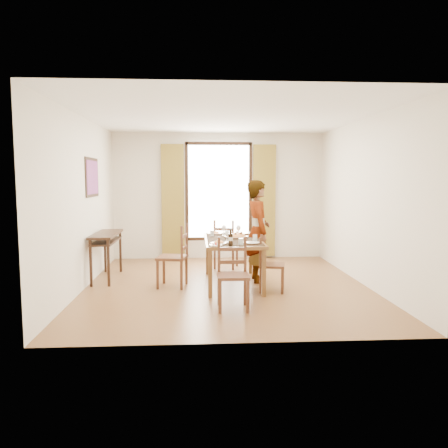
{
  "coord_description": "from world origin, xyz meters",
  "views": [
    {
      "loc": [
        -0.47,
        -6.93,
        1.74
      ],
      "look_at": [
        -0.03,
        0.05,
        1.0
      ],
      "focal_mm": 35.0,
      "sensor_mm": 36.0,
      "label": 1
    }
  ],
  "objects": [
    {
      "name": "dining_table",
      "position": [
        0.11,
        0.09,
        0.69
      ],
      "size": [
        0.91,
        1.7,
        0.76
      ],
      "color": "brown",
      "rests_on": "ground"
    },
    {
      "name": "plate_sw",
      "position": [
        -0.14,
        -0.48,
        0.78
      ],
      "size": [
        0.27,
        0.27,
        0.05
      ],
      "primitive_type": null,
      "color": "silver",
      "rests_on": "dining_table"
    },
    {
      "name": "plate_nw",
      "position": [
        -0.16,
        0.67,
        0.78
      ],
      "size": [
        0.27,
        0.27,
        0.05
      ],
      "primitive_type": null,
      "color": "silver",
      "rests_on": "dining_table"
    },
    {
      "name": "tumbler_c",
      "position": [
        0.17,
        -0.61,
        0.81
      ],
      "size": [
        0.07,
        0.07,
        0.1
      ],
      "primitive_type": "cylinder",
      "color": "silver",
      "rests_on": "dining_table"
    },
    {
      "name": "chair_south",
      "position": [
        0.0,
        -1.25,
        0.44
      ],
      "size": [
        0.42,
        0.42,
        0.95
      ],
      "rotation": [
        0.0,
        0.0,
        -0.01
      ],
      "color": "#53301B",
      "rests_on": "ground"
    },
    {
      "name": "ground",
      "position": [
        0.0,
        0.0,
        0.0
      ],
      "size": [
        5.0,
        5.0,
        0.0
      ],
      "primitive_type": "plane",
      "color": "#4F2A18",
      "rests_on": "ground"
    },
    {
      "name": "wine_glass_a",
      "position": [
        -0.01,
        -0.28,
        0.85
      ],
      "size": [
        0.08,
        0.08,
        0.18
      ],
      "primitive_type": null,
      "color": "white",
      "rests_on": "dining_table"
    },
    {
      "name": "chair_east",
      "position": [
        0.65,
        -0.39,
        0.4
      ],
      "size": [
        0.45,
        0.45,
        0.86
      ],
      "rotation": [
        0.0,
        0.0,
        1.36
      ],
      "color": "#53301B",
      "rests_on": "ground"
    },
    {
      "name": "room_shell",
      "position": [
        -0.0,
        0.13,
        1.54
      ],
      "size": [
        4.6,
        5.1,
        2.74
      ],
      "color": "beige",
      "rests_on": "ground"
    },
    {
      "name": "chair_west",
      "position": [
        -0.83,
        -0.03,
        0.47
      ],
      "size": [
        0.52,
        0.52,
        1.0
      ],
      "rotation": [
        0.0,
        0.0,
        -1.76
      ],
      "color": "#53301B",
      "rests_on": "ground"
    },
    {
      "name": "chair_north",
      "position": [
        0.08,
        1.38,
        0.44
      ],
      "size": [
        0.52,
        0.52,
        0.94
      ],
      "rotation": [
        0.0,
        0.0,
        2.84
      ],
      "color": "#53301B",
      "rests_on": "ground"
    },
    {
      "name": "plate_ne",
      "position": [
        0.41,
        0.67,
        0.78
      ],
      "size": [
        0.27,
        0.27,
        0.05
      ],
      "primitive_type": null,
      "color": "silver",
      "rests_on": "dining_table"
    },
    {
      "name": "wine_glass_c",
      "position": [
        -0.01,
        0.45,
        0.85
      ],
      "size": [
        0.08,
        0.08,
        0.18
      ],
      "primitive_type": null,
      "color": "white",
      "rests_on": "dining_table"
    },
    {
      "name": "plate_se",
      "position": [
        0.36,
        -0.47,
        0.78
      ],
      "size": [
        0.27,
        0.27,
        0.05
      ],
      "primitive_type": null,
      "color": "silver",
      "rests_on": "dining_table"
    },
    {
      "name": "man",
      "position": [
        0.55,
        0.3,
        0.85
      ],
      "size": [
        0.66,
        0.47,
        1.7
      ],
      "primitive_type": "imported",
      "rotation": [
        0.0,
        0.0,
        1.62
      ],
      "color": "gray",
      "rests_on": "ground"
    },
    {
      "name": "tumbler_b",
      "position": [
        -0.22,
        0.41,
        0.81
      ],
      "size": [
        0.07,
        0.07,
        0.1
      ],
      "primitive_type": "cylinder",
      "color": "silver",
      "rests_on": "dining_table"
    },
    {
      "name": "wine_bottle",
      "position": [
        0.02,
        -0.66,
        0.88
      ],
      "size": [
        0.07,
        0.07,
        0.25
      ],
      "primitive_type": null,
      "color": "black",
      "rests_on": "dining_table"
    },
    {
      "name": "tumbler_a",
      "position": [
        0.44,
        -0.21,
        0.81
      ],
      "size": [
        0.07,
        0.07,
        0.1
      ],
      "primitive_type": "cylinder",
      "color": "silver",
      "rests_on": "dining_table"
    },
    {
      "name": "pasta_platter",
      "position": [
        0.18,
        0.19,
        0.81
      ],
      "size": [
        0.4,
        0.4,
        0.1
      ],
      "primitive_type": null,
      "color": "#C25918",
      "rests_on": "dining_table"
    },
    {
      "name": "console_table",
      "position": [
        -2.03,
        0.6,
        0.68
      ],
      "size": [
        0.38,
        1.2,
        0.8
      ],
      "color": "#321910",
      "rests_on": "ground"
    },
    {
      "name": "caprese_plate",
      "position": [
        -0.2,
        -0.64,
        0.78
      ],
      "size": [
        0.2,
        0.2,
        0.04
      ],
      "primitive_type": null,
      "color": "silver",
      "rests_on": "dining_table"
    },
    {
      "name": "wine_glass_b",
      "position": [
        0.24,
        0.43,
        0.85
      ],
      "size": [
        0.08,
        0.08,
        0.18
      ],
      "primitive_type": null,
      "color": "white",
      "rests_on": "dining_table"
    }
  ]
}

